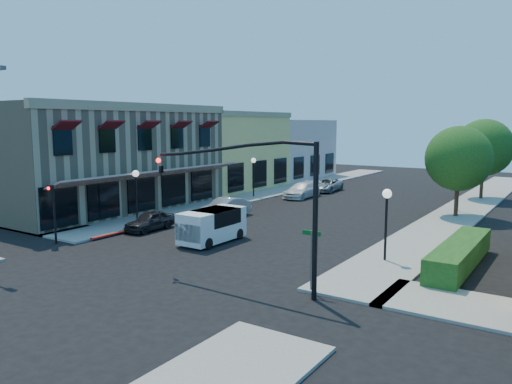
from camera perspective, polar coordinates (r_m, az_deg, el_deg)
The scene contains 22 objects.
ground at distance 23.03m, azimuth -13.46°, elevation -9.17°, with size 120.00×120.00×0.00m, color black.
sidewalk_left at distance 49.23m, azimuth 2.72°, elevation 0.18°, with size 3.50×50.00×0.12m, color gray.
sidewalk_right at distance 43.08m, azimuth 23.14°, elevation -1.56°, with size 3.50×50.00×0.12m, color gray.
curb_red_strip at distance 33.23m, azimuth -11.52°, elevation -3.84°, with size 0.25×10.00×0.06m, color maroon.
corner_brick_building at distance 41.01m, azimuth -17.19°, elevation 3.83°, with size 11.77×18.20×8.10m.
yellow_stucco_building at distance 51.85m, azimuth -4.27°, elevation 4.71°, with size 10.00×12.00×7.60m, color #E7C268.
pink_stucco_building at distance 61.77m, azimuth 2.59°, elevation 4.96°, with size 10.00×12.00×7.00m, color beige.
hedge at distance 25.23m, azimuth 22.19°, elevation -8.03°, with size 1.40×8.00×1.10m, color #154A15.
street_tree_a at distance 37.73m, azimuth 22.15°, elevation 3.56°, with size 4.56×4.56×6.48m.
street_tree_b at distance 47.54m, azimuth 24.60°, elevation 4.63°, with size 4.94×4.94×7.02m.
signal_mast_arm at distance 19.58m, azimuth 1.23°, elevation 0.31°, with size 8.01×0.39×6.00m.
secondary_signal at distance 29.53m, azimuth -22.25°, elevation -1.17°, with size 0.28×0.42×3.32m.
street_name_sign at distance 19.84m, azimuth 6.34°, elevation -6.67°, with size 0.80×0.06×2.50m.
lamppost_left_near at distance 33.94m, azimuth -13.56°, elevation 1.02°, with size 0.44×0.44×3.57m.
lamppost_left_far at distance 44.60m, azimuth -0.28°, elevation 2.85°, with size 0.44×0.44×3.57m.
lamppost_right_near at distance 24.50m, azimuth 14.70°, elevation -1.61°, with size 0.44×0.44×3.57m.
lamppost_right_far at distance 39.86m, azimuth 22.20°, elevation 1.65°, with size 0.44×0.44×3.57m.
white_van at distance 28.11m, azimuth -5.08°, elevation -3.63°, with size 1.85×4.16×1.84m.
parked_car_a at distance 31.88m, azimuth -12.03°, elevation -3.25°, with size 1.42×3.53×1.20m, color black.
parked_car_b at distance 35.51m, azimuth -3.53°, elevation -1.81°, with size 1.46×4.18×1.38m, color #ABAEB0.
parked_car_c at distance 44.89m, azimuth 5.28°, elevation 0.20°, with size 1.89×4.64×1.35m, color silver.
parked_car_d at distance 49.34m, azimuth 8.05°, elevation 0.80°, with size 2.11×4.57×1.27m, color #9C9EA1.
Camera 1 is at (16.23, -14.91, 6.68)m, focal length 35.00 mm.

